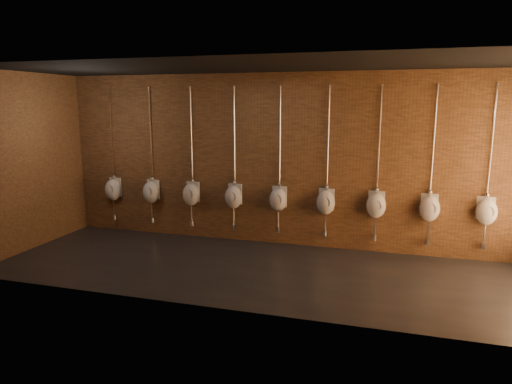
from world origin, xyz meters
TOP-DOWN VIEW (x-y plane):
  - ground at (0.00, 0.00)m, footprint 8.50×8.50m
  - room_shell at (0.00, 0.00)m, footprint 8.54×3.04m
  - urinal_0 at (-3.45, 1.38)m, footprint 0.38×0.35m
  - urinal_1 at (-2.57, 1.38)m, footprint 0.38×0.35m
  - urinal_2 at (-1.68, 1.38)m, footprint 0.38×0.35m
  - urinal_3 at (-0.80, 1.38)m, footprint 0.38×0.35m
  - urinal_4 at (0.09, 1.38)m, footprint 0.38×0.35m
  - urinal_5 at (0.97, 1.38)m, footprint 0.38×0.35m
  - urinal_6 at (1.85, 1.38)m, footprint 0.38×0.35m
  - urinal_7 at (2.74, 1.38)m, footprint 0.38×0.35m
  - urinal_8 at (3.62, 1.38)m, footprint 0.38×0.35m

SIDE VIEW (x-z plane):
  - ground at x=0.00m, z-range 0.00..0.00m
  - urinal_0 at x=-3.45m, z-range -0.46..2.25m
  - urinal_1 at x=-2.57m, z-range -0.46..2.25m
  - urinal_2 at x=-1.68m, z-range -0.46..2.25m
  - urinal_3 at x=-0.80m, z-range -0.46..2.25m
  - urinal_4 at x=0.09m, z-range -0.46..2.25m
  - urinal_5 at x=0.97m, z-range -0.46..2.25m
  - urinal_6 at x=1.85m, z-range -0.46..2.25m
  - urinal_7 at x=2.74m, z-range -0.46..2.25m
  - urinal_8 at x=3.62m, z-range -0.46..2.25m
  - room_shell at x=0.00m, z-range 0.40..3.62m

